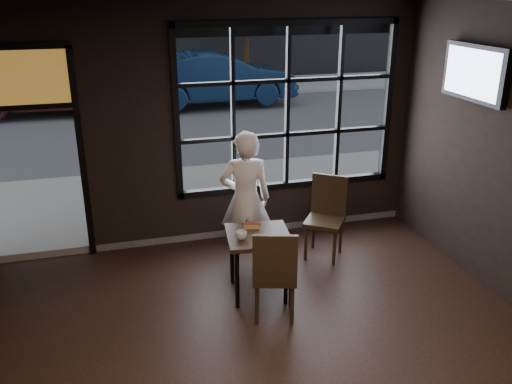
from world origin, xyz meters
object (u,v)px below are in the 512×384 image
object	(u,v)px
cafe_table	(258,264)
navy_car	(217,78)
man	(245,200)
chair_near	(275,272)

from	to	relation	value
cafe_table	navy_car	bearing A→B (deg)	87.96
cafe_table	man	xyz separation A→B (m)	(0.04, 0.74, 0.50)
man	navy_car	bearing A→B (deg)	-92.36
navy_car	man	bearing A→B (deg)	168.06
navy_car	cafe_table	bearing A→B (deg)	168.51
cafe_table	man	size ratio (longest dim) A/B	0.43
navy_car	chair_near	bearing A→B (deg)	169.15
man	navy_car	size ratio (longest dim) A/B	0.39
chair_near	man	distance (m)	1.27
chair_near	navy_car	size ratio (longest dim) A/B	0.23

